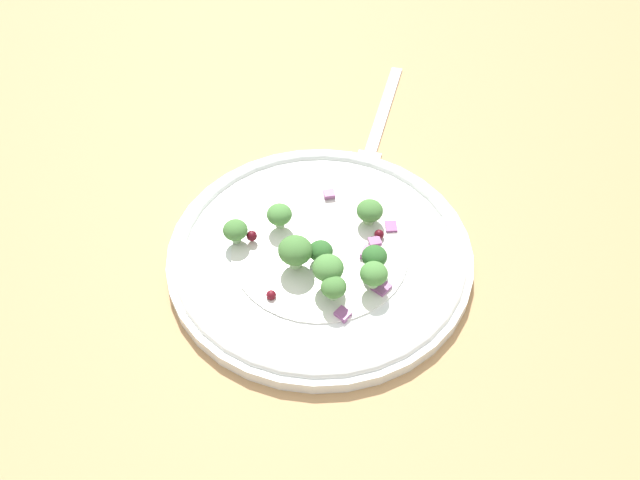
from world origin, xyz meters
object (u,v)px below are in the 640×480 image
broccoli_floret_0 (235,231)px  broccoli_floret_1 (374,274)px  plate (320,254)px  fork (379,124)px  broccoli_floret_2 (321,251)px

broccoli_floret_0 → broccoli_floret_1: size_ratio=0.94×
plate → fork: plate is taller
plate → broccoli_floret_0: broccoli_floret_0 is taller
broccoli_floret_0 → broccoli_floret_1: 12.98cm
broccoli_floret_0 → broccoli_floret_2: bearing=109.6°
plate → broccoli_floret_2: 2.18cm
broccoli_floret_1 → broccoli_floret_2: (0.16, -5.33, -0.63)cm
broccoli_floret_1 → fork: size_ratio=0.13×
broccoli_floret_2 → fork: size_ratio=0.12×
broccoli_floret_0 → plate: bearing=118.9°
broccoli_floret_1 → broccoli_floret_0: bearing=-77.6°
plate → broccoli_floret_2: bearing=38.2°
plate → broccoli_floret_0: bearing=-61.1°
broccoli_floret_1 → fork: (-19.62, -11.97, -3.02)cm
broccoli_floret_0 → broccoli_floret_1: bearing=102.4°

